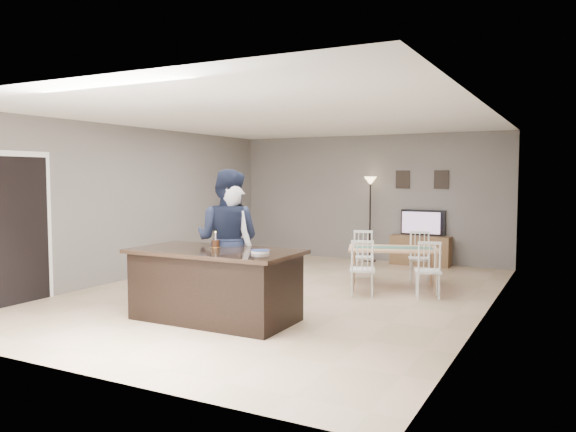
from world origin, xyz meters
The scene contains 14 objects.
floor centered at (0.00, 0.00, 0.00)m, with size 8.00×8.00×0.00m, color tan.
room_shell centered at (0.00, 0.00, 1.68)m, with size 8.00×8.00×8.00m.
kitchen_island centered at (0.00, -1.80, 0.45)m, with size 2.15×1.10×0.90m.
tv_console centered at (1.20, 3.77, 0.30)m, with size 1.20×0.40×0.60m, color brown.
television centered at (1.20, 3.84, 0.86)m, with size 0.91×0.12×0.53m, color black.
tv_screen_glow centered at (1.20, 3.76, 0.87)m, with size 0.78×0.78×0.00m, color orange.
picture_frames centered at (1.15, 3.98, 1.75)m, with size 1.10×0.02×0.38m.
doorway centered at (-2.99, -2.30, 1.26)m, with size 0.00×2.10×2.65m.
woman centered at (-0.08, -1.25, 0.86)m, with size 0.63×0.41×1.72m, color silver.
man centered at (-0.18, -1.25, 0.96)m, with size 0.93×0.72×1.91m, color #161C31.
birthday_cake centered at (-0.12, -1.61, 0.95)m, with size 0.13×0.13×0.21m.
plate_stack centered at (0.67, -1.82, 0.92)m, with size 0.23×0.23×0.04m.
dining_table centered at (1.41, 1.18, 0.55)m, with size 1.81×1.96×0.87m.
floor_lamp centered at (0.10, 3.79, 1.40)m, with size 0.27×0.27×1.81m.
Camera 1 is at (4.06, -7.60, 1.83)m, focal length 35.00 mm.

